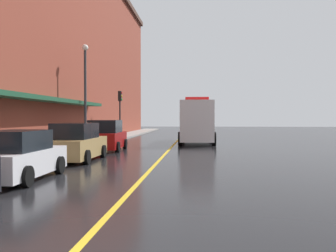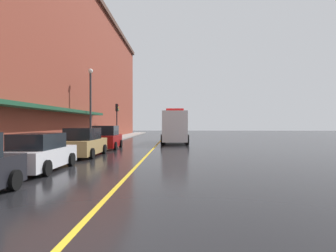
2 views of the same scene
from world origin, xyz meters
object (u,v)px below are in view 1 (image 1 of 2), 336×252
at_px(parked_car_3, 106,136).
at_px(traffic_light_near, 120,105).
at_px(parked_car_1, 18,157).
at_px(parked_car_2, 77,143).
at_px(parking_meter_0, 83,133).
at_px(box_truck, 197,122).
at_px(street_lamp_left, 85,84).

bearing_deg(parked_car_3, traffic_light_near, 5.80).
bearing_deg(parked_car_1, traffic_light_near, 2.78).
distance_m(parked_car_2, traffic_light_near, 16.69).
bearing_deg(traffic_light_near, parked_car_2, -85.20).
bearing_deg(parking_meter_0, parked_car_2, -75.62).
distance_m(box_truck, street_lamp_left, 9.54).
bearing_deg(parked_car_1, parking_meter_0, 6.25).
bearing_deg(parked_car_3, street_lamp_left, 37.48).
relative_size(parked_car_3, box_truck, 0.49).
bearing_deg(parked_car_3, parked_car_2, 177.79).
xyz_separation_m(parking_meter_0, traffic_light_near, (0.06, 10.83, 2.10)).
relative_size(parked_car_3, parking_meter_0, 3.20).
bearing_deg(box_truck, parked_car_2, -23.73).
height_order(parked_car_2, traffic_light_near, traffic_light_near).
height_order(parking_meter_0, traffic_light_near, traffic_light_near).
relative_size(box_truck, traffic_light_near, 2.00).
xyz_separation_m(street_lamp_left, traffic_light_near, (0.66, 8.38, -1.24)).
relative_size(parking_meter_0, street_lamp_left, 0.19).
height_order(box_truck, parking_meter_0, box_truck).
bearing_deg(parking_meter_0, street_lamp_left, 103.75).
distance_m(parked_car_1, box_truck, 19.50).
relative_size(parked_car_1, parking_meter_0, 3.26).
relative_size(parked_car_1, parked_car_3, 1.02).
bearing_deg(parked_car_1, parked_car_3, -1.40).
height_order(parking_meter_0, street_lamp_left, street_lamp_left).
distance_m(parked_car_2, street_lamp_left, 9.07).
distance_m(parked_car_1, parking_meter_0, 11.28).
height_order(parked_car_1, traffic_light_near, traffic_light_near).
bearing_deg(parked_car_2, parking_meter_0, 14.18).
xyz_separation_m(parked_car_1, parking_meter_0, (-1.32, 11.20, 0.29)).
relative_size(parked_car_1, street_lamp_left, 0.63).
bearing_deg(parking_meter_0, parked_car_3, -4.75).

